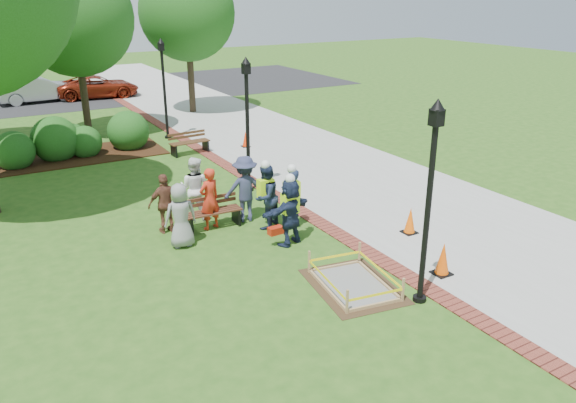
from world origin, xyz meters
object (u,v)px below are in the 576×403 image
cone_front (443,260)px  hivis_worker_a (290,210)px  lamp_near (430,189)px  hivis_worker_b (292,197)px  wet_concrete_pad (354,277)px  bench_near (213,219)px  hivis_worker_c (266,195)px

cone_front → hivis_worker_a: size_ratio=0.42×
cone_front → lamp_near: (-1.23, -0.61, 2.10)m
lamp_near → hivis_worker_b: bearing=94.2°
lamp_near → cone_front: bearing=26.4°
wet_concrete_pad → hivis_worker_b: 3.61m
wet_concrete_pad → cone_front: 2.15m
wet_concrete_pad → cone_front: size_ratio=3.19×
cone_front → bench_near: bearing=123.8°
bench_near → hivis_worker_c: size_ratio=0.83×
wet_concrete_pad → cone_front: bearing=-15.5°
wet_concrete_pad → hivis_worker_c: hivis_worker_c is taller
lamp_near → hivis_worker_c: bearing=100.5°
bench_near → hivis_worker_a: 2.43m
hivis_worker_c → cone_front: bearing=-64.0°
hivis_worker_a → bench_near: bearing=123.8°
hivis_worker_a → hivis_worker_b: hivis_worker_a is taller
wet_concrete_pad → hivis_worker_b: size_ratio=1.40×
wet_concrete_pad → hivis_worker_c: (-0.10, 3.88, 0.72)m
bench_near → lamp_near: (2.22, -5.76, 2.21)m
hivis_worker_b → hivis_worker_c: bearing=148.6°
lamp_near → hivis_worker_a: lamp_near is taller
cone_front → hivis_worker_b: (-1.58, 4.09, 0.52)m
hivis_worker_b → hivis_worker_c: (-0.60, 0.36, 0.05)m
bench_near → wet_concrete_pad: bearing=-73.2°
hivis_worker_b → wet_concrete_pad: bearing=-98.0°
bench_near → lamp_near: bearing=-68.9°
bench_near → cone_front: 6.19m
hivis_worker_b → hivis_worker_c: size_ratio=0.95×
hivis_worker_b → hivis_worker_c: 0.70m
bench_near → hivis_worker_a: bearing=-56.2°
bench_near → hivis_worker_c: hivis_worker_c is taller
cone_front → hivis_worker_c: bearing=116.0°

